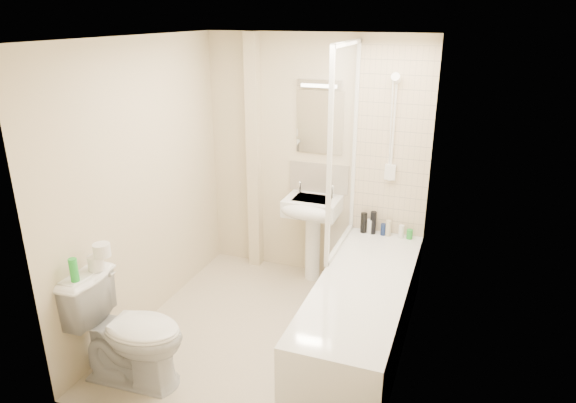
% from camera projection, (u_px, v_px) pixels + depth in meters
% --- Properties ---
extents(floor, '(2.50, 2.50, 0.00)m').
position_uv_depth(floor, '(268.00, 335.00, 4.34)').
color(floor, beige).
rests_on(floor, ground).
extents(wall_back, '(2.20, 0.02, 2.40)m').
position_uv_depth(wall_back, '(314.00, 160.00, 5.02)').
color(wall_back, beige).
rests_on(wall_back, ground).
extents(wall_left, '(0.02, 2.50, 2.40)m').
position_uv_depth(wall_left, '(144.00, 186.00, 4.28)').
color(wall_left, beige).
rests_on(wall_left, ground).
extents(wall_right, '(0.02, 2.50, 2.40)m').
position_uv_depth(wall_right, '(412.00, 221.00, 3.57)').
color(wall_right, beige).
rests_on(wall_right, ground).
extents(ceiling, '(2.20, 2.50, 0.02)m').
position_uv_depth(ceiling, '(263.00, 38.00, 3.51)').
color(ceiling, white).
rests_on(ceiling, wall_back).
extents(tile_back, '(0.70, 0.01, 1.75)m').
position_uv_depth(tile_back, '(393.00, 145.00, 4.69)').
color(tile_back, beige).
rests_on(tile_back, wall_back).
extents(tile_right, '(0.01, 2.10, 1.75)m').
position_uv_depth(tile_right, '(416.00, 181.00, 3.67)').
color(tile_right, beige).
rests_on(tile_right, wall_right).
extents(pipe_boxing, '(0.12, 0.12, 2.40)m').
position_uv_depth(pipe_boxing, '(254.00, 156.00, 5.17)').
color(pipe_boxing, beige).
rests_on(pipe_boxing, ground).
extents(splashback, '(0.60, 0.02, 0.30)m').
position_uv_depth(splashback, '(319.00, 178.00, 5.06)').
color(splashback, beige).
rests_on(splashback, wall_back).
extents(mirror, '(0.46, 0.01, 0.60)m').
position_uv_depth(mirror, '(320.00, 122.00, 4.86)').
color(mirror, white).
rests_on(mirror, wall_back).
extents(strip_light, '(0.42, 0.07, 0.07)m').
position_uv_depth(strip_light, '(320.00, 83.00, 4.72)').
color(strip_light, silver).
rests_on(strip_light, wall_back).
extents(bathtub, '(0.70, 2.10, 0.55)m').
position_uv_depth(bathtub, '(362.00, 310.00, 4.17)').
color(bathtub, white).
rests_on(bathtub, ground).
extents(shower_screen, '(0.04, 0.92, 1.80)m').
position_uv_depth(shower_screen, '(344.00, 150.00, 4.41)').
color(shower_screen, white).
rests_on(shower_screen, bathtub).
extents(shower_fixture, '(0.10, 0.16, 0.99)m').
position_uv_depth(shower_fixture, '(393.00, 133.00, 4.61)').
color(shower_fixture, white).
rests_on(shower_fixture, wall_back).
extents(pedestal_sink, '(0.52, 0.48, 1.00)m').
position_uv_depth(pedestal_sink, '(311.00, 216.00, 4.97)').
color(pedestal_sink, white).
rests_on(pedestal_sink, ground).
extents(bottle_black_a, '(0.06, 0.06, 0.20)m').
position_uv_depth(bottle_black_a, '(364.00, 223.00, 4.96)').
color(bottle_black_a, black).
rests_on(bottle_black_a, bathtub).
extents(bottle_white_a, '(0.06, 0.06, 0.14)m').
position_uv_depth(bottle_white_a, '(370.00, 226.00, 4.95)').
color(bottle_white_a, silver).
rests_on(bottle_white_a, bathtub).
extents(bottle_black_b, '(0.06, 0.06, 0.23)m').
position_uv_depth(bottle_black_b, '(373.00, 223.00, 4.93)').
color(bottle_black_b, black).
rests_on(bottle_black_b, bathtub).
extents(bottle_blue, '(0.05, 0.05, 0.12)m').
position_uv_depth(bottle_blue, '(383.00, 229.00, 4.91)').
color(bottle_blue, navy).
rests_on(bottle_blue, bathtub).
extents(bottle_cream, '(0.05, 0.05, 0.16)m').
position_uv_depth(bottle_cream, '(388.00, 228.00, 4.89)').
color(bottle_cream, beige).
rests_on(bottle_cream, bathtub).
extents(bottle_white_b, '(0.05, 0.05, 0.12)m').
position_uv_depth(bottle_white_b, '(401.00, 231.00, 4.86)').
color(bottle_white_b, white).
rests_on(bottle_white_b, bathtub).
extents(bottle_green, '(0.06, 0.06, 0.09)m').
position_uv_depth(bottle_green, '(410.00, 234.00, 4.84)').
color(bottle_green, green).
rests_on(bottle_green, bathtub).
extents(toilet, '(0.55, 0.87, 0.84)m').
position_uv_depth(toilet, '(129.00, 330.00, 3.68)').
color(toilet, white).
rests_on(toilet, ground).
extents(toilet_roll_lower, '(0.11, 0.11, 0.10)m').
position_uv_depth(toilet_roll_lower, '(96.00, 263.00, 3.65)').
color(toilet_roll_lower, white).
rests_on(toilet_roll_lower, toilet).
extents(toilet_roll_upper, '(0.12, 0.12, 0.09)m').
position_uv_depth(toilet_roll_upper, '(102.00, 250.00, 3.61)').
color(toilet_roll_upper, white).
rests_on(toilet_roll_upper, toilet_roll_lower).
extents(green_bottle, '(0.06, 0.06, 0.17)m').
position_uv_depth(green_bottle, '(74.00, 270.00, 3.48)').
color(green_bottle, green).
rests_on(green_bottle, toilet).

